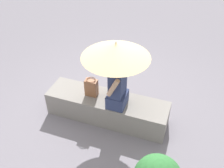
{
  "coord_description": "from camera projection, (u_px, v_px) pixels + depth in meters",
  "views": [
    {
      "loc": [
        1.15,
        -2.93,
        3.15
      ],
      "look_at": [
        0.1,
        -0.04,
        0.78
      ],
      "focal_mm": 40.88,
      "sensor_mm": 36.0,
      "label": 1
    }
  ],
  "objects": [
    {
      "name": "handbag_black",
      "position": [
        91.0,
        87.0,
        4.14
      ],
      "size": [
        0.2,
        0.15,
        0.31
      ],
      "color": "brown",
      "rests_on": "stone_bench"
    },
    {
      "name": "stone_bench",
      "position": [
        107.0,
        108.0,
        4.28
      ],
      "size": [
        2.03,
        0.54,
        0.43
      ],
      "primitive_type": "cube",
      "color": "gray",
      "rests_on": "ground"
    },
    {
      "name": "parasol",
      "position": [
        116.0,
        50.0,
        3.5
      ],
      "size": [
        0.99,
        0.99,
        1.1
      ],
      "color": "#B7B7BC",
      "rests_on": "stone_bench"
    },
    {
      "name": "ground_plane",
      "position": [
        107.0,
        117.0,
        4.41
      ],
      "size": [
        14.0,
        14.0,
        0.0
      ],
      "primitive_type": "plane",
      "color": "slate"
    },
    {
      "name": "person_seated",
      "position": [
        118.0,
        85.0,
        3.8
      ],
      "size": [
        0.28,
        0.47,
        0.9
      ],
      "color": "navy",
      "rests_on": "stone_bench"
    }
  ]
}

